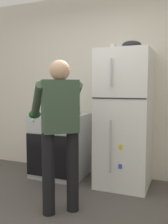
{
  "coord_description": "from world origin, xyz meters",
  "views": [
    {
      "loc": [
        1.16,
        -1.75,
        1.32
      ],
      "look_at": [
        -0.08,
        1.32,
        1.0
      ],
      "focal_mm": 40.65,
      "sensor_mm": 36.0,
      "label": 1
    }
  ],
  "objects": [
    {
      "name": "coffee_mug",
      "position": [
        0.22,
        1.62,
        1.85
      ],
      "size": [
        0.11,
        0.08,
        0.1
      ],
      "color": "silver",
      "rests_on": "refrigerator"
    },
    {
      "name": "refrigerator",
      "position": [
        0.4,
        1.57,
        0.9
      ],
      "size": [
        0.68,
        0.72,
        1.81
      ],
      "color": "white",
      "rests_on": "ground"
    },
    {
      "name": "pepper_mill",
      "position": [
        -0.87,
        1.77,
        1.03
      ],
      "size": [
        0.05,
        0.05,
        0.19
      ],
      "primitive_type": "cylinder",
      "color": "brown",
      "rests_on": "stove_range"
    },
    {
      "name": "stove_range",
      "position": [
        -0.57,
        1.56,
        0.46
      ],
      "size": [
        0.76,
        0.67,
        0.93
      ],
      "color": "silver",
      "rests_on": "ground"
    },
    {
      "name": "red_pot",
      "position": [
        -0.41,
        1.52,
        0.99
      ],
      "size": [
        0.35,
        0.25,
        0.11
      ],
      "color": "#19479E",
      "rests_on": "stove_range"
    },
    {
      "name": "person_cook",
      "position": [
        -0.07,
        0.58,
        0.96
      ],
      "size": [
        0.7,
        0.75,
        1.6
      ],
      "color": "black",
      "rests_on": "ground"
    },
    {
      "name": "kitchen_wall_back",
      "position": [
        0.0,
        1.95,
        1.35
      ],
      "size": [
        6.0,
        0.1,
        2.7
      ],
      "primitive_type": "cube",
      "color": "silver",
      "rests_on": "ground"
    },
    {
      "name": "mixing_bowl",
      "position": [
        0.48,
        1.57,
        1.86
      ],
      "size": [
        0.25,
        0.25,
        0.11
      ],
      "primitive_type": "ellipsoid",
      "color": "black",
      "rests_on": "refrigerator"
    }
  ]
}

